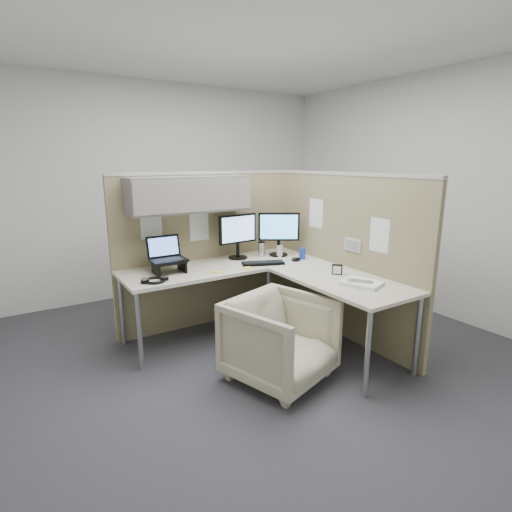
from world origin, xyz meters
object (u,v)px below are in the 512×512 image
desk (265,275)px  monitor_left (238,233)px  office_chair (280,336)px  keyboard (263,263)px

desk → monitor_left: size_ratio=4.29×
desk → office_chair: size_ratio=2.67×
office_chair → keyboard: 0.97m
office_chair → monitor_left: size_ratio=1.61×
desk → office_chair: office_chair is taller
office_chair → keyboard: size_ratio=1.80×
office_chair → monitor_left: bearing=58.8°
desk → keyboard: (0.11, 0.21, 0.05)m
monitor_left → keyboard: (0.09, -0.35, -0.26)m
desk → keyboard: 0.24m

